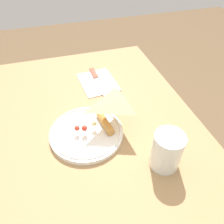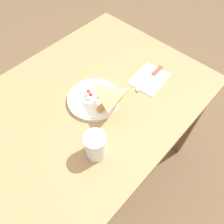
# 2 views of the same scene
# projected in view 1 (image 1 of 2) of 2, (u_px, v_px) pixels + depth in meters

# --- Properties ---
(dining_table) EXTENTS (1.15, 0.81, 0.75)m
(dining_table) POSITION_uv_depth(u_px,v_px,m) (84.00, 168.00, 0.72)
(dining_table) COLOR #A87F51
(dining_table) RESTS_ON ground_plane
(plate_pizza) EXTENTS (0.23, 0.23, 0.05)m
(plate_pizza) POSITION_uv_depth(u_px,v_px,m) (87.00, 132.00, 0.68)
(plate_pizza) COLOR white
(plate_pizza) RESTS_ON dining_table
(milk_glass) EXTENTS (0.08, 0.08, 0.11)m
(milk_glass) POSITION_uv_depth(u_px,v_px,m) (166.00, 152.00, 0.57)
(milk_glass) COLOR white
(milk_glass) RESTS_ON dining_table
(napkin_folded) EXTENTS (0.18, 0.15, 0.00)m
(napkin_folded) POSITION_uv_depth(u_px,v_px,m) (98.00, 82.00, 0.89)
(napkin_folded) COLOR white
(napkin_folded) RESTS_ON dining_table
(butter_knife) EXTENTS (0.20, 0.03, 0.01)m
(butter_knife) POSITION_uv_depth(u_px,v_px,m) (97.00, 80.00, 0.90)
(butter_knife) COLOR #99422D
(butter_knife) RESTS_ON napkin_folded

